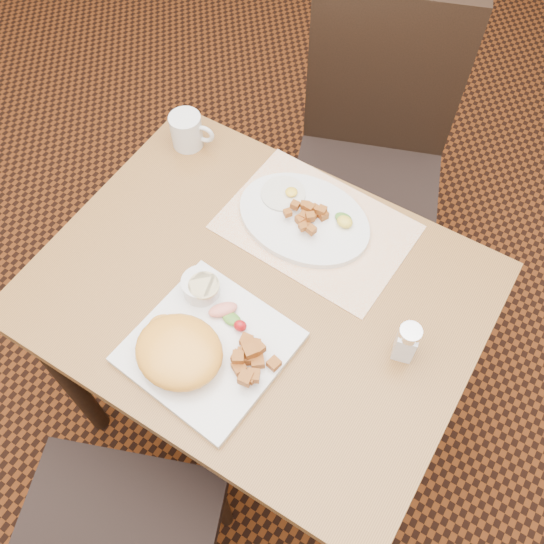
% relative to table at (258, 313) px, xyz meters
% --- Properties ---
extents(ground, '(8.00, 8.00, 0.00)m').
position_rel_table_xyz_m(ground, '(0.00, 0.00, -0.64)').
color(ground, black).
rests_on(ground, ground).
extents(table, '(0.90, 0.70, 0.75)m').
position_rel_table_xyz_m(table, '(0.00, 0.00, 0.00)').
color(table, '#915F2C').
rests_on(table, ground).
extents(chair_far, '(0.54, 0.55, 0.97)m').
position_rel_table_xyz_m(chair_far, '(-0.03, 0.65, -0.10)').
color(chair_far, black).
rests_on(chair_far, ground).
extents(placemat, '(0.41, 0.30, 0.00)m').
position_rel_table_xyz_m(placemat, '(0.03, 0.20, 0.11)').
color(placemat, white).
rests_on(placemat, table).
extents(plate_square, '(0.31, 0.31, 0.02)m').
position_rel_table_xyz_m(plate_square, '(-0.01, -0.16, 0.12)').
color(plate_square, silver).
rests_on(plate_square, table).
extents(plate_oval, '(0.31, 0.23, 0.02)m').
position_rel_table_xyz_m(plate_oval, '(-0.00, 0.20, 0.12)').
color(plate_oval, silver).
rests_on(plate_oval, placemat).
extents(hollandaise_mound, '(0.18, 0.15, 0.06)m').
position_rel_table_xyz_m(hollandaise_mound, '(-0.04, -0.21, 0.15)').
color(hollandaise_mound, '#FFAB31').
rests_on(hollandaise_mound, plate_square).
extents(ramekin, '(0.08, 0.08, 0.04)m').
position_rel_table_xyz_m(ramekin, '(-0.09, -0.07, 0.15)').
color(ramekin, silver).
rests_on(ramekin, plate_square).
extents(garnish_sq, '(0.10, 0.07, 0.03)m').
position_rel_table_xyz_m(garnish_sq, '(-0.01, -0.09, 0.14)').
color(garnish_sq, '#387223').
rests_on(garnish_sq, plate_square).
extents(fried_egg, '(0.10, 0.10, 0.02)m').
position_rel_table_xyz_m(fried_egg, '(-0.07, 0.23, 0.13)').
color(fried_egg, white).
rests_on(fried_egg, plate_oval).
extents(garnish_ov, '(0.05, 0.04, 0.02)m').
position_rel_table_xyz_m(garnish_ov, '(0.08, 0.23, 0.14)').
color(garnish_ov, '#387223').
rests_on(garnish_ov, plate_oval).
extents(salt_shaker, '(0.05, 0.05, 0.10)m').
position_rel_table_xyz_m(salt_shaker, '(0.32, 0.03, 0.16)').
color(salt_shaker, white).
rests_on(salt_shaker, table).
extents(coffee_mug, '(0.11, 0.08, 0.09)m').
position_rel_table_xyz_m(coffee_mug, '(-0.36, 0.26, 0.15)').
color(coffee_mug, silver).
rests_on(coffee_mug, table).
extents(home_fries_sq, '(0.10, 0.10, 0.04)m').
position_rel_table_xyz_m(home_fries_sq, '(0.08, -0.15, 0.14)').
color(home_fries_sq, '#AE5D1C').
rests_on(home_fries_sq, plate_square).
extents(home_fries_ov, '(0.09, 0.08, 0.03)m').
position_rel_table_xyz_m(home_fries_ov, '(0.01, 0.20, 0.14)').
color(home_fries_ov, '#AE5D1C').
rests_on(home_fries_ov, plate_oval).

